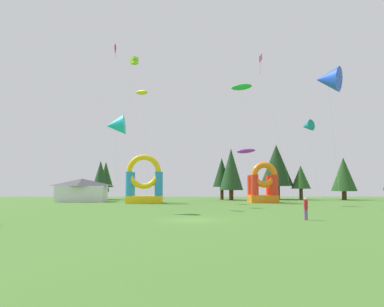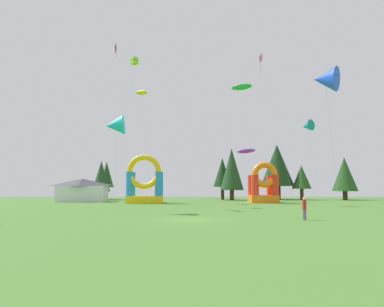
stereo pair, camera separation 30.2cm
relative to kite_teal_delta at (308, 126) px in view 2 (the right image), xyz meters
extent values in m
plane|color=#47752D|center=(-14.09, -15.66, -9.95)|extent=(120.00, 120.00, 0.00)
cone|color=#0C7F7A|center=(0.00, 0.00, 0.00)|extent=(1.93, 1.92, 1.49)
cylinder|color=silver|center=(1.08, 0.82, -4.97)|extent=(2.17, 1.67, 9.96)
ellipsoid|color=green|center=(-6.83, 8.47, 7.00)|extent=(3.38, 2.63, 1.16)
cylinder|color=silver|center=(-5.49, 7.74, -1.48)|extent=(2.69, 1.46, 16.95)
cone|color=#19B7CC|center=(-21.99, -7.27, -1.04)|extent=(2.18, 2.17, 2.24)
cylinder|color=silver|center=(-22.07, -5.83, -5.49)|extent=(0.18, 2.90, 8.92)
cube|color=#8CD826|center=(-22.07, 6.01, 9.83)|extent=(1.17, 1.17, 0.43)
cube|color=#8CD826|center=(-22.07, 6.01, 10.34)|extent=(1.17, 1.17, 0.43)
cylinder|color=silver|center=(-23.75, 7.76, 0.07)|extent=(3.38, 3.52, 20.04)
cone|color=blue|center=(-5.78, -23.30, -0.62)|extent=(2.19, 2.19, 1.71)
cylinder|color=silver|center=(-4.99, -22.16, -5.28)|extent=(1.60, 2.30, 9.34)
ellipsoid|color=purple|center=(-5.81, 11.66, -2.06)|extent=(2.98, 1.93, 1.07)
cylinder|color=silver|center=(-4.93, 11.38, -6.00)|extent=(1.78, 0.57, 7.89)
pyramid|color=#EA599E|center=(-4.04, 8.84, 11.38)|extent=(0.88, 1.10, 1.02)
cylinder|color=#EA599E|center=(-3.98, 8.80, 10.14)|extent=(0.04, 0.04, 2.42)
cylinder|color=silver|center=(-1.53, 9.48, 0.70)|extent=(4.91, 1.38, 21.31)
pyramid|color=red|center=(-26.74, 16.96, 15.71)|extent=(0.29, 1.30, 1.30)
cylinder|color=red|center=(-26.83, 16.96, 14.93)|extent=(0.04, 0.04, 1.57)
cylinder|color=silver|center=(-29.76, 13.82, 2.88)|extent=(5.87, 6.28, 25.67)
ellipsoid|color=yellow|center=(-20.15, -0.80, 3.95)|extent=(2.25, 2.41, 0.95)
cylinder|color=silver|center=(-19.46, -1.63, -3.00)|extent=(1.38, 1.68, 13.90)
cylinder|color=#724C8C|center=(-4.98, -15.67, -9.51)|extent=(0.17, 0.17, 0.88)
cylinder|color=#724C8C|center=(-5.13, -15.75, -9.51)|extent=(0.17, 0.17, 0.88)
cylinder|color=#B21E26|center=(-5.05, -15.71, -8.72)|extent=(0.41, 0.41, 0.70)
sphere|color=beige|center=(-5.05, -15.71, -8.26)|extent=(0.24, 0.24, 0.24)
cube|color=orange|center=(-2.82, 14.70, -9.37)|extent=(4.23, 4.74, 1.16)
cylinder|color=red|center=(-4.35, 12.92, -7.21)|extent=(1.19, 1.19, 3.16)
cylinder|color=red|center=(-1.30, 12.92, -7.21)|extent=(1.19, 1.19, 3.16)
cylinder|color=red|center=(-4.35, 16.48, -7.21)|extent=(1.19, 1.19, 3.16)
cylinder|color=red|center=(-1.30, 16.48, -7.21)|extent=(1.19, 1.19, 3.16)
torus|color=orange|center=(-2.82, 12.92, -5.63)|extent=(4.00, 0.95, 4.00)
cube|color=yellow|center=(-21.26, 12.76, -9.40)|extent=(5.39, 3.69, 1.10)
cylinder|color=#268CD8|center=(-23.43, 11.43, -7.03)|extent=(1.03, 1.03, 3.65)
cylinder|color=#268CD8|center=(-19.08, 11.43, -7.03)|extent=(1.03, 1.03, 3.65)
cylinder|color=#268CD8|center=(-23.43, 14.09, -7.03)|extent=(1.03, 1.03, 3.65)
cylinder|color=#268CD8|center=(-19.08, 14.09, -7.03)|extent=(1.03, 1.03, 3.65)
torus|color=yellow|center=(-21.26, 11.43, -5.20)|extent=(5.18, 0.83, 5.18)
cube|color=silver|center=(-32.06, 17.06, -8.65)|extent=(7.75, 3.92, 2.61)
pyramid|color=#3F3F47|center=(-32.06, 17.06, -6.75)|extent=(7.75, 3.92, 1.18)
cylinder|color=#4C331E|center=(-30.78, 24.72, -9.18)|extent=(0.60, 0.60, 1.53)
cone|color=#1E4221|center=(-30.78, 24.72, -5.58)|extent=(3.31, 3.31, 5.68)
cylinder|color=#4C331E|center=(-30.43, 27.55, -8.80)|extent=(0.50, 0.50, 2.31)
cone|color=#234C1E|center=(-30.43, 27.55, -5.19)|extent=(2.80, 2.80, 4.90)
cylinder|color=#4C331E|center=(-8.33, 25.88, -8.76)|extent=(0.61, 0.61, 2.39)
cone|color=#193819|center=(-8.33, 25.88, -4.85)|extent=(3.39, 3.39, 5.42)
cylinder|color=#4C331E|center=(-6.74, 24.38, -9.04)|extent=(0.78, 0.78, 1.83)
cone|color=#1E4221|center=(-6.74, 24.38, -4.30)|extent=(4.32, 4.32, 7.65)
cylinder|color=#4C331E|center=(2.16, 26.78, -8.68)|extent=(1.13, 1.13, 2.54)
cone|color=#193819|center=(2.16, 26.78, -3.46)|extent=(6.28, 6.28, 7.90)
cylinder|color=#4C331E|center=(6.33, 25.34, -8.92)|extent=(0.64, 0.64, 2.06)
cone|color=#234C1E|center=(6.33, 25.34, -5.73)|extent=(3.57, 3.57, 4.33)
cylinder|color=#4C331E|center=(14.15, 24.82, -9.14)|extent=(0.83, 0.83, 1.63)
cone|color=#234C1E|center=(14.15, 24.82, -5.21)|extent=(4.60, 4.60, 6.24)
camera|label=1|loc=(-14.33, -46.91, -7.13)|focal=36.36mm
camera|label=2|loc=(-14.03, -46.91, -7.13)|focal=36.36mm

